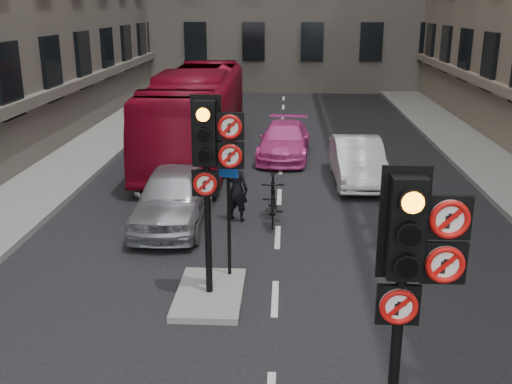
# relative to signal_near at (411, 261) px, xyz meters

# --- Properties ---
(pavement_left) EXTENTS (3.00, 50.00, 0.16)m
(pavement_left) POSITION_rel_signal_near_xyz_m (-8.69, 11.01, -2.50)
(pavement_left) COLOR gray
(pavement_left) RESTS_ON ground
(centre_island) EXTENTS (1.20, 2.00, 0.12)m
(centre_island) POSITION_rel_signal_near_xyz_m (-2.69, 4.01, -2.52)
(centre_island) COLOR gray
(centre_island) RESTS_ON ground
(signal_near) EXTENTS (0.91, 0.40, 3.58)m
(signal_near) POSITION_rel_signal_near_xyz_m (0.00, 0.00, 0.00)
(signal_near) COLOR black
(signal_near) RESTS_ON ground
(signal_far) EXTENTS (0.91, 0.40, 3.58)m
(signal_far) POSITION_rel_signal_near_xyz_m (-2.60, 4.00, 0.12)
(signal_far) COLOR black
(signal_far) RESTS_ON centre_island
(car_silver) EXTENTS (1.68, 4.07, 1.38)m
(car_silver) POSITION_rel_signal_near_xyz_m (-4.04, 7.79, -1.89)
(car_silver) COLOR #A2A4AA
(car_silver) RESTS_ON ground
(car_white) EXTENTS (1.47, 4.00, 1.31)m
(car_white) POSITION_rel_signal_near_xyz_m (0.82, 11.61, -1.93)
(car_white) COLOR silver
(car_white) RESTS_ON ground
(car_pink) EXTENTS (1.96, 4.22, 1.19)m
(car_pink) POSITION_rel_signal_near_xyz_m (-1.38, 14.49, -1.99)
(car_pink) COLOR #E0429E
(car_pink) RESTS_ON ground
(bus_red) EXTENTS (2.64, 10.77, 2.99)m
(bus_red) POSITION_rel_signal_near_xyz_m (-4.43, 14.72, -1.09)
(bus_red) COLOR maroon
(bus_red) RESTS_ON ground
(motorcycle) EXTENTS (0.58, 1.89, 1.13)m
(motorcycle) POSITION_rel_signal_near_xyz_m (-1.63, 8.12, -2.02)
(motorcycle) COLOR black
(motorcycle) RESTS_ON ground
(motorcyclist) EXTENTS (0.69, 0.58, 1.62)m
(motorcyclist) POSITION_rel_signal_near_xyz_m (-2.52, 8.10, -1.77)
(motorcyclist) COLOR black
(motorcyclist) RESTS_ON ground
(info_sign) EXTENTS (0.39, 0.16, 2.29)m
(info_sign) POSITION_rel_signal_near_xyz_m (-2.39, 4.74, -0.98)
(info_sign) COLOR black
(info_sign) RESTS_ON centre_island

